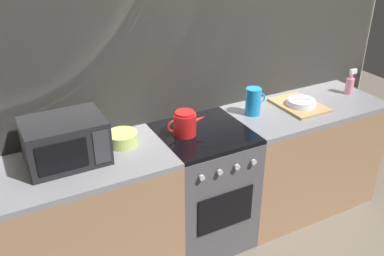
{
  "coord_description": "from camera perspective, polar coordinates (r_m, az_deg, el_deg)",
  "views": [
    {
      "loc": [
        -1.26,
        -2.2,
        2.24
      ],
      "look_at": [
        -0.09,
        0.0,
        0.95
      ],
      "focal_mm": 39.99,
      "sensor_mm": 36.0,
      "label": 1
    }
  ],
  "objects": [
    {
      "name": "counter_left",
      "position": [
        2.86,
        -14.8,
        -12.47
      ],
      "size": [
        1.2,
        0.6,
        0.9
      ],
      "color": "#997251",
      "rests_on": "ground_plane"
    },
    {
      "name": "back_wall",
      "position": [
        3.01,
        -1.36,
        7.12
      ],
      "size": [
        3.6,
        0.05,
        2.4
      ],
      "color": "#B2AD9E",
      "rests_on": "ground_plane"
    },
    {
      "name": "counter_right",
      "position": [
        3.57,
        14.23,
        -3.69
      ],
      "size": [
        1.2,
        0.6,
        0.9
      ],
      "color": "#997251",
      "rests_on": "ground_plane"
    },
    {
      "name": "microwave",
      "position": [
        2.59,
        -16.54,
        -1.66
      ],
      "size": [
        0.46,
        0.35,
        0.27
      ],
      "color": "black",
      "rests_on": "counter_left"
    },
    {
      "name": "mixing_bowl",
      "position": [
        2.74,
        -9.31,
        -1.39
      ],
      "size": [
        0.2,
        0.2,
        0.08
      ],
      "primitive_type": "cylinder",
      "color": "#B7D166",
      "rests_on": "counter_left"
    },
    {
      "name": "kettle",
      "position": [
        2.8,
        -0.93,
        0.61
      ],
      "size": [
        0.28,
        0.15,
        0.17
      ],
      "color": "red",
      "rests_on": "stove_unit"
    },
    {
      "name": "stove_unit",
      "position": [
        3.11,
        1.51,
        -7.86
      ],
      "size": [
        0.6,
        0.63,
        0.9
      ],
      "color": "#4C4C51",
      "rests_on": "ground_plane"
    },
    {
      "name": "spray_bottle",
      "position": [
        3.67,
        20.31,
        5.5
      ],
      "size": [
        0.08,
        0.06,
        0.2
      ],
      "color": "pink",
      "rests_on": "counter_right"
    },
    {
      "name": "dish_pile",
      "position": [
        3.32,
        14.21,
        3.14
      ],
      "size": [
        0.3,
        0.4,
        0.07
      ],
      "color": "tan",
      "rests_on": "counter_right"
    },
    {
      "name": "ground_plane",
      "position": [
        3.39,
        1.4,
        -14.07
      ],
      "size": [
        8.0,
        8.0,
        0.0
      ],
      "primitive_type": "plane",
      "color": "#6B6054"
    },
    {
      "name": "pitcher",
      "position": [
        3.11,
        8.18,
        3.54
      ],
      "size": [
        0.16,
        0.11,
        0.2
      ],
      "color": "#198CD8",
      "rests_on": "counter_right"
    }
  ]
}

